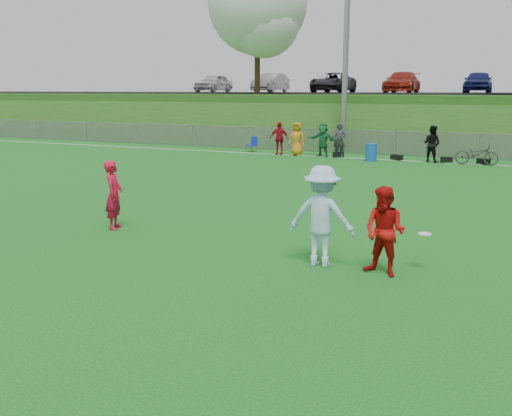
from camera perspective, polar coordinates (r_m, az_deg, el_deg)
The scene contains 17 objects.
ground at distance 11.44m, azimuth -5.30°, elevation -5.18°, with size 120.00×120.00×0.00m, color #125612.
sideline_far at distance 28.23m, azimuth 13.00°, elevation 4.72°, with size 60.00×0.10×0.01m, color white.
fence at distance 30.12m, azimuth 13.82°, elevation 6.34°, with size 58.00×0.06×1.30m.
light_pole at distance 31.64m, azimuth 9.06°, elevation 17.77°, with size 1.20×0.40×12.15m.
berm at distance 40.91m, azimuth 16.77°, elevation 8.73°, with size 120.00×18.00×3.00m, color #1C5317.
parking_lot at distance 42.85m, azimuth 17.26°, elevation 10.89°, with size 120.00×12.00×0.10m, color black.
tree_white_flowering at distance 37.99m, azimuth 0.31°, elevation 19.33°, with size 6.30×6.30×8.78m.
car_row at distance 42.03m, azimuth 15.53°, elevation 12.03°, with size 32.04×5.18×1.44m.
spectator_row at distance 28.79m, azimuth 7.81°, elevation 6.73°, with size 8.66×0.87×1.69m.
gear_bags at distance 28.11m, azimuth 15.54°, elevation 4.82°, with size 7.39×0.52×0.26m.
player_red_left at distance 14.16m, azimuth -14.03°, elevation 1.28°, with size 0.61×0.40×1.66m, color red.
player_red_center at distance 10.53m, azimuth 12.74°, elevation -2.31°, with size 0.80×0.62×1.64m, color #BC0E0D.
player_blue at distance 10.87m, azimuth 6.57°, elevation -0.84°, with size 1.25×0.72×1.94m, color #AFD2F3.
frisbee at distance 10.99m, azimuth 16.52°, elevation -2.51°, with size 0.24×0.24×0.02m.
recycling_bin at distance 27.54m, azimuth 11.43°, elevation 5.48°, with size 0.55×0.55×0.83m, color #1055B4.
camp_chair at distance 31.12m, azimuth -0.41°, elevation 6.08°, with size 0.56×0.57×0.80m.
bicycle at distance 27.52m, azimuth 21.21°, elevation 5.06°, with size 0.64×1.84×0.97m, color #2E2D30.
Camera 1 is at (5.43, -9.51, 3.33)m, focal length 40.00 mm.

